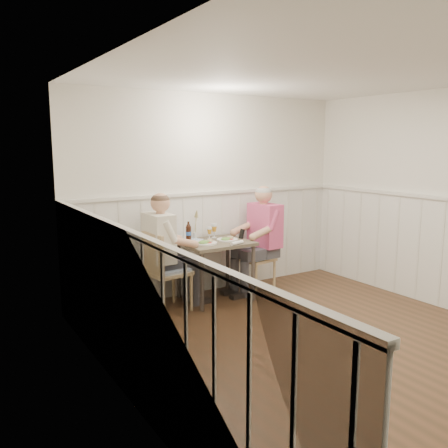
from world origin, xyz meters
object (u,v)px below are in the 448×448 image
Objects in this scene: beer_bottle at (188,232)px; grass_vase at (195,225)px; dining_table at (216,250)px; man_in_pink at (262,246)px; chair_left at (164,269)px; chair_right at (259,255)px; diner_cream at (163,260)px.

grass_vase is (0.13, 0.07, 0.06)m from beer_bottle.
dining_table is 0.74m from man_in_pink.
dining_table is 0.88× the size of chair_left.
beer_bottle is (-1.01, 0.13, 0.39)m from chair_right.
diner_cream is (-1.46, -0.07, 0.13)m from chair_right.
grass_vase is (-0.87, 0.28, 0.32)m from man_in_pink.
grass_vase is (0.59, 0.27, 0.33)m from diner_cream.
grass_vase is at bearing 162.18° from man_in_pink.
dining_table is 0.72m from diner_cream.
dining_table is 0.43m from grass_vase.
dining_table is 0.76m from chair_right.
diner_cream is at bearing -155.00° from grass_vase.
dining_table is 0.59× the size of diner_cream.
grass_vase is (-0.88, 0.21, 0.45)m from chair_right.
dining_table is 0.97× the size of chair_right.
man_in_pink is at bearing 0.87° from dining_table.
grass_vase reaches higher than dining_table.
grass_vase is at bearing 166.78° from chair_right.
diner_cream reaches higher than dining_table.
man_in_pink is 1.05m from beer_bottle.
man_in_pink is 5.86× the size of beer_bottle.
chair_right is 0.91× the size of chair_left.
man_in_pink reaches higher than chair_right.
diner_cream is at bearing -177.35° from chair_right.
grass_vase is (-0.14, 0.29, 0.28)m from dining_table.
chair_right is 2.26× the size of grass_vase.
diner_cream is at bearing 179.74° from man_in_pink.
chair_left is at bearing -149.87° from beer_bottle.
grass_vase is (0.60, 0.35, 0.41)m from chair_left.
chair_right is at bearing 2.65° from diner_cream.
chair_right is at bearing 5.50° from chair_left.
chair_left is at bearing -174.50° from chair_right.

